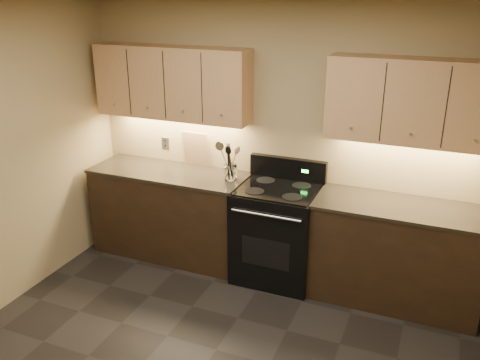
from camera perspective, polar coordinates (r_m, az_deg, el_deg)
name	(u,v)px	position (r m, az deg, el deg)	size (l,w,h in m)	color
ceiling	(173,3)	(2.87, -7.57, 19.06)	(4.00, 4.00, 0.00)	silver
wall_back	(282,140)	(4.92, 4.76, 4.50)	(4.00, 0.04, 2.60)	#9F8B5D
counter_left	(171,213)	(5.38, -7.76, -3.64)	(1.62, 0.62, 0.93)	black
counter_right	(396,254)	(4.76, 17.07, -7.90)	(1.46, 0.62, 0.93)	black
stove	(277,232)	(4.91, 4.21, -5.80)	(0.76, 0.68, 1.14)	black
upper_cab_left	(172,83)	(5.10, -7.64, 10.77)	(1.60, 0.30, 0.70)	tan
upper_cab_right	(416,102)	(4.44, 19.11, 8.31)	(1.44, 0.30, 0.70)	tan
outlet_plate	(165,143)	(5.48, -8.38, 4.12)	(0.09, 0.01, 0.12)	#B2B5BA
utensil_crock	(231,173)	(4.90, -1.05, 0.80)	(0.13, 0.13, 0.15)	white
cutting_board	(196,149)	(5.28, -4.97, 3.52)	(0.29, 0.02, 0.37)	tan
wooden_spoon	(227,162)	(4.87, -1.52, 2.01)	(0.06, 0.06, 0.32)	tan
black_spoon	(232,161)	(4.87, -0.91, 2.09)	(0.06, 0.06, 0.33)	black
black_turner	(229,163)	(4.83, -1.20, 1.92)	(0.08, 0.08, 0.33)	black
steel_spatula	(234,161)	(4.85, -0.69, 2.19)	(0.08, 0.08, 0.36)	silver
steel_skimmer	(232,161)	(4.84, -0.89, 2.15)	(0.09, 0.09, 0.36)	silver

